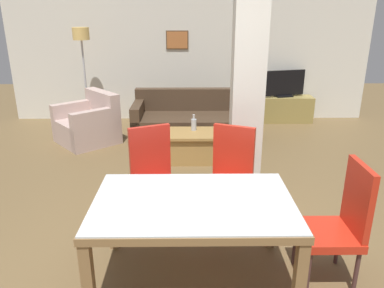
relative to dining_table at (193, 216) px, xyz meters
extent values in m
plane|color=brown|center=(0.00, 0.00, -0.60)|extent=(18.00, 18.00, 0.00)
cube|color=silver|center=(0.00, 5.05, 0.75)|extent=(7.20, 0.06, 2.70)
cube|color=brown|center=(-0.24, 5.01, 1.00)|extent=(0.44, 0.02, 0.36)
cube|color=#B26633|center=(-0.24, 5.00, 1.00)|extent=(0.40, 0.01, 0.32)
cube|color=silver|center=(0.64, 1.62, 0.75)|extent=(0.36, 0.29, 2.70)
cube|color=olive|center=(0.00, -0.48, 0.10)|extent=(1.59, 0.06, 0.06)
cube|color=olive|center=(0.00, 0.48, 0.10)|extent=(1.59, 0.06, 0.06)
cube|color=olive|center=(-0.76, 0.00, 0.10)|extent=(0.06, 0.90, 0.06)
cube|color=olive|center=(0.76, 0.00, 0.10)|extent=(0.06, 0.90, 0.06)
cube|color=silver|center=(0.00, 0.00, 0.14)|extent=(1.57, 1.00, 0.01)
cube|color=olive|center=(-0.74, -0.46, -0.26)|extent=(0.08, 0.08, 0.67)
cube|color=olive|center=(0.74, -0.46, -0.26)|extent=(0.08, 0.08, 0.67)
cube|color=olive|center=(-0.74, 0.46, -0.26)|extent=(0.08, 0.08, 0.67)
cube|color=olive|center=(0.74, 0.46, -0.26)|extent=(0.08, 0.08, 0.67)
cube|color=red|center=(-0.36, 0.85, -0.17)|extent=(0.60, 0.60, 0.07)
cube|color=red|center=(-0.44, 1.04, 0.15)|extent=(0.42, 0.22, 0.58)
cylinder|color=#452B29|center=(-0.11, 0.75, -0.40)|extent=(0.04, 0.04, 0.39)
cylinder|color=#452B29|center=(-0.46, 0.60, -0.40)|extent=(0.04, 0.04, 0.39)
cylinder|color=#452B29|center=(-0.26, 1.10, -0.40)|extent=(0.04, 0.04, 0.39)
cylinder|color=#452B29|center=(-0.61, 0.95, -0.40)|extent=(0.04, 0.04, 0.39)
cube|color=red|center=(0.36, 0.85, -0.17)|extent=(0.60, 0.60, 0.07)
cube|color=red|center=(0.44, 1.04, 0.15)|extent=(0.42, 0.22, 0.58)
cylinder|color=#452B29|center=(0.46, 0.60, -0.40)|extent=(0.04, 0.04, 0.39)
cylinder|color=#452B29|center=(0.11, 0.75, -0.40)|extent=(0.04, 0.04, 0.39)
cylinder|color=#452B29|center=(0.61, 0.95, -0.40)|extent=(0.04, 0.04, 0.39)
cylinder|color=#452B29|center=(0.26, 1.10, -0.40)|extent=(0.04, 0.04, 0.39)
cube|color=red|center=(1.09, 0.00, -0.17)|extent=(0.46, 0.46, 0.07)
cube|color=red|center=(1.30, 0.00, 0.15)|extent=(0.05, 0.44, 0.58)
cylinder|color=#452B29|center=(0.90, -0.19, -0.40)|extent=(0.04, 0.04, 0.39)
cylinder|color=#452B29|center=(0.90, 0.19, -0.40)|extent=(0.04, 0.04, 0.39)
cylinder|color=#452B29|center=(1.28, -0.19, -0.40)|extent=(0.04, 0.04, 0.39)
cylinder|color=#452B29|center=(1.28, 0.19, -0.40)|extent=(0.04, 0.04, 0.39)
cube|color=#433122|center=(0.07, 3.72, -0.39)|extent=(2.12, 0.94, 0.42)
cube|color=#433122|center=(0.07, 4.10, 0.02)|extent=(2.12, 0.18, 0.40)
cube|color=#433122|center=(1.05, 3.72, -0.28)|extent=(0.16, 0.94, 0.64)
cube|color=#433122|center=(-0.91, 3.72, -0.28)|extent=(0.16, 0.94, 0.64)
cube|color=#C5A89F|center=(-1.77, 3.51, -0.40)|extent=(1.23, 1.23, 0.40)
cube|color=#C5A89F|center=(-1.52, 3.73, 0.03)|extent=(0.72, 0.80, 0.45)
cube|color=#C5A89F|center=(-1.52, 3.22, -0.27)|extent=(0.74, 0.66, 0.65)
cube|color=#C5A89F|center=(-2.02, 3.79, -0.27)|extent=(0.74, 0.66, 0.65)
cube|color=#9F783F|center=(-0.03, 2.67, -0.18)|extent=(0.79, 0.59, 0.04)
cube|color=#9F783F|center=(-0.03, 2.67, -0.40)|extent=(0.71, 0.51, 0.40)
cylinder|color=#B2B7BC|center=(0.05, 2.78, -0.07)|extent=(0.08, 0.08, 0.17)
cylinder|color=#B2B7BC|center=(0.05, 2.78, 0.05)|extent=(0.03, 0.03, 0.06)
cylinder|color=#B7B7BC|center=(0.05, 2.78, 0.09)|extent=(0.04, 0.04, 0.01)
cube|color=olive|center=(1.89, 4.77, -0.34)|extent=(1.17, 0.40, 0.52)
cube|color=black|center=(1.89, 4.77, -0.07)|extent=(0.38, 0.28, 0.03)
cube|color=black|center=(1.89, 4.77, 0.20)|extent=(0.83, 0.26, 0.50)
cylinder|color=#B7B7BC|center=(-1.97, 4.45, -0.59)|extent=(0.27, 0.27, 0.02)
cylinder|color=#B7B7BC|center=(-1.97, 4.45, 0.24)|extent=(0.04, 0.04, 1.62)
cylinder|color=#E5BC66|center=(-1.97, 4.45, 1.16)|extent=(0.30, 0.30, 0.22)
camera|label=1|loc=(-0.04, -2.61, 1.54)|focal=35.00mm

